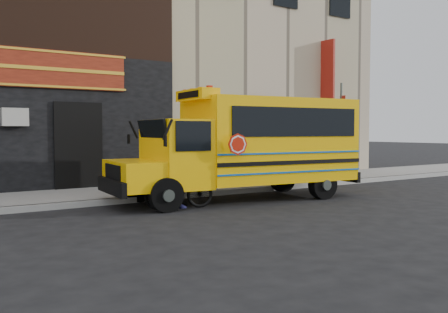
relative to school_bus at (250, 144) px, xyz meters
The scene contains 8 objects.
ground 2.08m from the school_bus, 99.57° to the right, with size 120.00×120.00×0.00m, color black.
curb 1.88m from the school_bus, 101.39° to the left, with size 40.00×0.20×0.15m, color #A0A09B.
sidewalk 3.05m from the school_bus, 95.08° to the left, with size 40.00×3.00×0.15m, color slate.
building 10.15m from the school_bus, 91.80° to the left, with size 20.00×10.70×12.00m.
school_bus is the anchor object (origin of this frame).
sign_pole 5.09m from the school_bus, 14.37° to the left, with size 0.10×0.31×3.52m.
bicycle 2.65m from the school_bus, behind, with size 0.48×1.71×1.03m, color black.
cyclist 2.56m from the school_bus, 168.45° to the right, with size 0.63×0.41×1.72m, color black.
Camera 1 is at (-7.91, -9.45, 1.88)m, focal length 40.00 mm.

